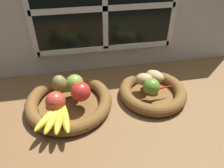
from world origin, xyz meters
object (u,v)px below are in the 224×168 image
at_px(apple_red_front, 55,101).
at_px(potato_oblong, 144,79).
at_px(banana_bunch_front, 57,116).
at_px(chili_pepper, 160,89).
at_px(fruit_bowl_left, 69,102).
at_px(lime_near, 151,87).
at_px(apple_green_back, 75,83).
at_px(apple_red_right, 81,91).
at_px(fruit_bowl_right, 153,92).
at_px(pear_brown, 60,85).
at_px(potato_back, 155,76).

bearing_deg(apple_red_front, potato_oblong, 13.60).
xyz_separation_m(banana_bunch_front, chili_pepper, (0.41, 0.09, -0.00)).
height_order(fruit_bowl_left, lime_near, lime_near).
bearing_deg(apple_red_front, apple_green_back, 53.40).
bearing_deg(apple_red_right, fruit_bowl_right, 4.14).
height_order(fruit_bowl_left, chili_pepper, chili_pepper).
relative_size(fruit_bowl_right, banana_bunch_front, 1.70).
distance_m(fruit_bowl_left, potato_oblong, 0.33).
relative_size(lime_near, chili_pepper, 0.47).
bearing_deg(apple_green_back, lime_near, -14.34).
bearing_deg(potato_oblong, apple_red_front, -166.40).
bearing_deg(apple_red_front, banana_bunch_front, -86.61).
height_order(fruit_bowl_right, pear_brown, pear_brown).
bearing_deg(apple_red_right, potato_oblong, 10.32).
bearing_deg(chili_pepper, potato_oblong, 127.41).
height_order(apple_red_right, chili_pepper, apple_red_right).
height_order(apple_red_right, potato_oblong, apple_red_right).
height_order(apple_red_front, pear_brown, pear_brown).
bearing_deg(fruit_bowl_left, pear_brown, 130.68).
xyz_separation_m(apple_red_front, pear_brown, (0.01, 0.09, 0.00)).
xyz_separation_m(pear_brown, lime_near, (0.36, -0.07, -0.01)).
height_order(banana_bunch_front, lime_near, lime_near).
distance_m(fruit_bowl_right, lime_near, 0.08).
relative_size(apple_red_front, potato_back, 0.88).
distance_m(fruit_bowl_right, banana_bunch_front, 0.41).
height_order(apple_red_right, potato_back, apple_red_right).
xyz_separation_m(fruit_bowl_right, lime_near, (-0.02, -0.04, 0.06)).
xyz_separation_m(pear_brown, chili_pepper, (0.40, -0.06, -0.03)).
height_order(potato_oblong, lime_near, lime_near).
bearing_deg(apple_green_back, pear_brown, -174.67).
bearing_deg(fruit_bowl_left, lime_near, -6.46).
distance_m(apple_red_front, pear_brown, 0.10).
bearing_deg(potato_oblong, chili_pepper, -46.43).
relative_size(apple_red_right, chili_pepper, 0.53).
bearing_deg(lime_near, fruit_bowl_left, 173.54).
bearing_deg(banana_bunch_front, apple_red_right, 45.74).
bearing_deg(apple_green_back, banana_bunch_front, -114.68).
distance_m(fruit_bowl_right, potato_back, 0.07).
xyz_separation_m(potato_oblong, lime_near, (0.01, -0.06, 0.01)).
bearing_deg(apple_red_right, chili_pepper, -1.15).
bearing_deg(fruit_bowl_left, apple_red_right, -23.19).
xyz_separation_m(apple_green_back, potato_back, (0.34, 0.00, -0.01)).
bearing_deg(lime_near, potato_back, 61.02).
bearing_deg(chili_pepper, fruit_bowl_right, 116.22).
bearing_deg(pear_brown, fruit_bowl_right, -4.98).
height_order(apple_red_right, apple_green_back, apple_red_right).
relative_size(potato_back, potato_oblong, 1.16).
xyz_separation_m(apple_red_front, chili_pepper, (0.42, 0.03, -0.03)).
relative_size(apple_red_front, pear_brown, 0.91).
distance_m(apple_green_back, chili_pepper, 0.35).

